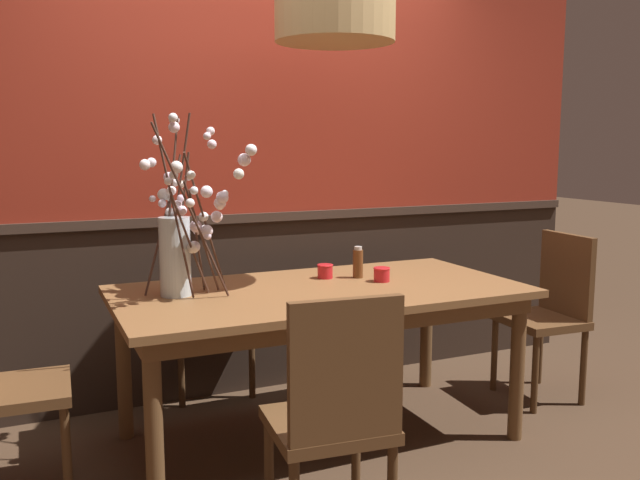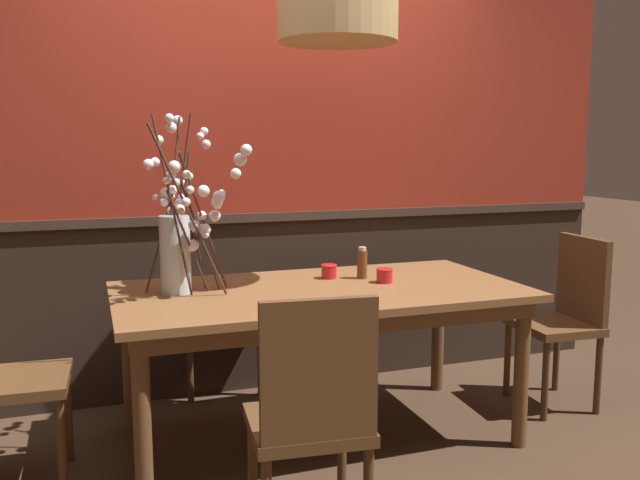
{
  "view_description": "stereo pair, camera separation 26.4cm",
  "coord_description": "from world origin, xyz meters",
  "px_view_note": "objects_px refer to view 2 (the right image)",
  "views": [
    {
      "loc": [
        -1.27,
        -2.83,
        1.42
      ],
      "look_at": [
        0.0,
        0.0,
        0.98
      ],
      "focal_mm": 37.61,
      "sensor_mm": 36.0,
      "label": 1
    },
    {
      "loc": [
        -1.03,
        -2.93,
        1.42
      ],
      "look_at": [
        0.0,
        0.0,
        0.98
      ],
      "focal_mm": 37.61,
      "sensor_mm": 36.0,
      "label": 2
    }
  ],
  "objects_px": {
    "vase_with_blossoms": "(181,235)",
    "candle_holder_nearer_edge": "(329,271)",
    "chair_far_side_left": "(220,297)",
    "chair_head_east_end": "(565,312)",
    "dining_table": "(320,304)",
    "pendant_lamp": "(338,18)",
    "chair_head_west_end": "(1,368)",
    "candle_holder_nearer_center": "(385,275)",
    "condiment_bottle": "(362,263)",
    "chair_near_side_left": "(312,412)"
  },
  "relations": [
    {
      "from": "vase_with_blossoms",
      "to": "candle_holder_nearer_edge",
      "type": "bearing_deg",
      "value": 7.76
    },
    {
      "from": "chair_far_side_left",
      "to": "chair_head_east_end",
      "type": "bearing_deg",
      "value": -27.92
    },
    {
      "from": "chair_head_east_end",
      "to": "vase_with_blossoms",
      "type": "relative_size",
      "value": 1.14
    },
    {
      "from": "dining_table",
      "to": "chair_far_side_left",
      "type": "height_order",
      "value": "chair_far_side_left"
    },
    {
      "from": "dining_table",
      "to": "chair_far_side_left",
      "type": "bearing_deg",
      "value": 109.44
    },
    {
      "from": "candle_holder_nearer_edge",
      "to": "pendant_lamp",
      "type": "xyz_separation_m",
      "value": [
        0.0,
        -0.1,
        1.22
      ]
    },
    {
      "from": "chair_head_west_end",
      "to": "candle_holder_nearer_center",
      "type": "distance_m",
      "value": 1.75
    },
    {
      "from": "candle_holder_nearer_center",
      "to": "pendant_lamp",
      "type": "relative_size",
      "value": 0.09
    },
    {
      "from": "vase_with_blossoms",
      "to": "condiment_bottle",
      "type": "relative_size",
      "value": 5.04
    },
    {
      "from": "chair_head_east_end",
      "to": "candle_holder_nearer_edge",
      "type": "height_order",
      "value": "chair_head_east_end"
    },
    {
      "from": "chair_far_side_left",
      "to": "dining_table",
      "type": "bearing_deg",
      "value": -70.56
    },
    {
      "from": "vase_with_blossoms",
      "to": "pendant_lamp",
      "type": "relative_size",
      "value": 0.84
    },
    {
      "from": "chair_head_west_end",
      "to": "chair_near_side_left",
      "type": "bearing_deg",
      "value": -39.11
    },
    {
      "from": "condiment_bottle",
      "to": "vase_with_blossoms",
      "type": "bearing_deg",
      "value": -177.12
    },
    {
      "from": "dining_table",
      "to": "candle_holder_nearer_center",
      "type": "bearing_deg",
      "value": 1.69
    },
    {
      "from": "candle_holder_nearer_center",
      "to": "condiment_bottle",
      "type": "distance_m",
      "value": 0.15
    },
    {
      "from": "chair_far_side_left",
      "to": "pendant_lamp",
      "type": "height_order",
      "value": "pendant_lamp"
    },
    {
      "from": "chair_near_side_left",
      "to": "chair_head_west_end",
      "type": "height_order",
      "value": "chair_near_side_left"
    },
    {
      "from": "pendant_lamp",
      "to": "dining_table",
      "type": "bearing_deg",
      "value": -140.74
    },
    {
      "from": "candle_holder_nearer_center",
      "to": "candle_holder_nearer_edge",
      "type": "relative_size",
      "value": 1.02
    },
    {
      "from": "chair_head_west_end",
      "to": "pendant_lamp",
      "type": "distance_m",
      "value": 2.13
    },
    {
      "from": "condiment_bottle",
      "to": "dining_table",
      "type": "bearing_deg",
      "value": -152.58
    },
    {
      "from": "chair_head_east_end",
      "to": "pendant_lamp",
      "type": "relative_size",
      "value": 0.96
    },
    {
      "from": "chair_far_side_left",
      "to": "vase_with_blossoms",
      "type": "distance_m",
      "value": 0.98
    },
    {
      "from": "chair_near_side_left",
      "to": "chair_head_west_end",
      "type": "xyz_separation_m",
      "value": [
        -1.06,
        0.86,
        -0.0
      ]
    },
    {
      "from": "chair_head_east_end",
      "to": "candle_holder_nearer_center",
      "type": "xyz_separation_m",
      "value": [
        -1.07,
        0.03,
        0.27
      ]
    },
    {
      "from": "candle_holder_nearer_edge",
      "to": "chair_head_east_end",
      "type": "bearing_deg",
      "value": -9.77
    },
    {
      "from": "chair_near_side_left",
      "to": "candle_holder_nearer_center",
      "type": "bearing_deg",
      "value": 52.59
    },
    {
      "from": "dining_table",
      "to": "condiment_bottle",
      "type": "bearing_deg",
      "value": 27.42
    },
    {
      "from": "chair_far_side_left",
      "to": "vase_with_blossoms",
      "type": "xyz_separation_m",
      "value": [
        -0.32,
        -0.79,
        0.48
      ]
    },
    {
      "from": "chair_head_west_end",
      "to": "chair_head_east_end",
      "type": "height_order",
      "value": "chair_head_east_end"
    },
    {
      "from": "chair_near_side_left",
      "to": "pendant_lamp",
      "type": "relative_size",
      "value": 0.97
    },
    {
      "from": "candle_holder_nearer_center",
      "to": "candle_holder_nearer_edge",
      "type": "bearing_deg",
      "value": 139.47
    },
    {
      "from": "candle_holder_nearer_center",
      "to": "pendant_lamp",
      "type": "height_order",
      "value": "pendant_lamp"
    },
    {
      "from": "candle_holder_nearer_edge",
      "to": "chair_head_west_end",
      "type": "bearing_deg",
      "value": -172.05
    },
    {
      "from": "candle_holder_nearer_center",
      "to": "candle_holder_nearer_edge",
      "type": "xyz_separation_m",
      "value": [
        -0.22,
        0.19,
        0.0
      ]
    },
    {
      "from": "condiment_bottle",
      "to": "pendant_lamp",
      "type": "xyz_separation_m",
      "value": [
        -0.15,
        -0.04,
        1.18
      ]
    },
    {
      "from": "dining_table",
      "to": "chair_head_east_end",
      "type": "relative_size",
      "value": 2.06
    },
    {
      "from": "chair_near_side_left",
      "to": "pendant_lamp",
      "type": "distance_m",
      "value": 1.83
    },
    {
      "from": "chair_near_side_left",
      "to": "candle_holder_nearer_edge",
      "type": "height_order",
      "value": "chair_near_side_left"
    },
    {
      "from": "vase_with_blossoms",
      "to": "candle_holder_nearer_edge",
      "type": "relative_size",
      "value": 9.9
    },
    {
      "from": "chair_near_side_left",
      "to": "candle_holder_nearer_edge",
      "type": "relative_size",
      "value": 11.41
    },
    {
      "from": "candle_holder_nearer_center",
      "to": "condiment_bottle",
      "type": "relative_size",
      "value": 0.52
    },
    {
      "from": "chair_far_side_left",
      "to": "candle_holder_nearer_center",
      "type": "height_order",
      "value": "chair_far_side_left"
    },
    {
      "from": "dining_table",
      "to": "pendant_lamp",
      "type": "distance_m",
      "value": 1.35
    },
    {
      "from": "chair_far_side_left",
      "to": "chair_near_side_left",
      "type": "height_order",
      "value": "same"
    },
    {
      "from": "condiment_bottle",
      "to": "chair_far_side_left",
      "type": "bearing_deg",
      "value": 128.3
    },
    {
      "from": "chair_near_side_left",
      "to": "chair_head_west_end",
      "type": "bearing_deg",
      "value": 140.89
    },
    {
      "from": "chair_far_side_left",
      "to": "chair_near_side_left",
      "type": "relative_size",
      "value": 1.0
    },
    {
      "from": "candle_holder_nearer_center",
      "to": "condiment_bottle",
      "type": "xyz_separation_m",
      "value": [
        -0.06,
        0.13,
        0.04
      ]
    }
  ]
}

